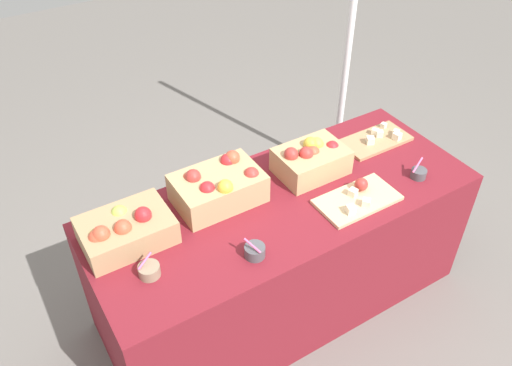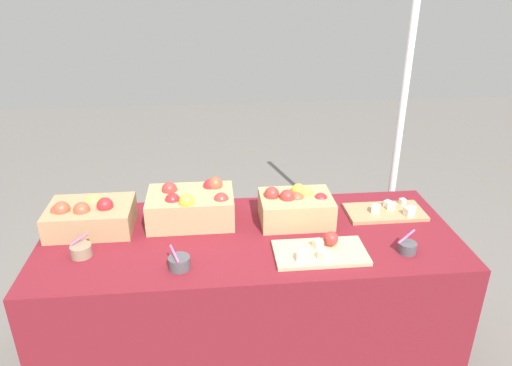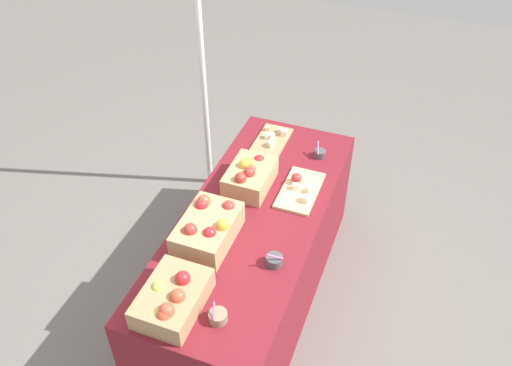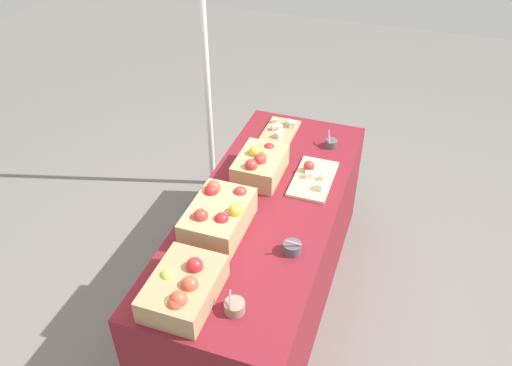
{
  "view_description": "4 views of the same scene",
  "coord_description": "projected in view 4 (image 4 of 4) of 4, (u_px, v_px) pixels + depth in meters",
  "views": [
    {
      "loc": [
        -1.1,
        -1.54,
        2.4
      ],
      "look_at": [
        -0.13,
        0.04,
        0.86
      ],
      "focal_mm": 37.03,
      "sensor_mm": 36.0,
      "label": 1
    },
    {
      "loc": [
        -0.16,
        -1.88,
        1.87
      ],
      "look_at": [
        0.03,
        0.03,
        0.99
      ],
      "focal_mm": 33.36,
      "sensor_mm": 36.0,
      "label": 2
    },
    {
      "loc": [
        -2.06,
        -0.79,
        2.85
      ],
      "look_at": [
        0.19,
        0.05,
        0.81
      ],
      "focal_mm": 37.45,
      "sensor_mm": 36.0,
      "label": 3
    },
    {
      "loc": [
        -2.03,
        -0.65,
        2.49
      ],
      "look_at": [
        -0.09,
        0.02,
        0.94
      ],
      "focal_mm": 36.01,
      "sensor_mm": 36.0,
      "label": 4
    }
  ],
  "objects": [
    {
      "name": "ground_plane",
      "position": [
        264.0,
        295.0,
        3.2
      ],
      "size": [
        10.0,
        10.0,
        0.0
      ],
      "primitive_type": "plane",
      "color": "slate"
    },
    {
      "name": "table",
      "position": [
        265.0,
        252.0,
        2.98
      ],
      "size": [
        1.9,
        0.76,
        0.74
      ],
      "primitive_type": "cube",
      "color": "maroon",
      "rests_on": "ground_plane"
    },
    {
      "name": "apple_crate_left",
      "position": [
        183.0,
        288.0,
        2.19
      ],
      "size": [
        0.38,
        0.27,
        0.17
      ],
      "color": "tan",
      "rests_on": "table"
    },
    {
      "name": "apple_crate_middle",
      "position": [
        218.0,
        216.0,
        2.54
      ],
      "size": [
        0.41,
        0.27,
        0.19
      ],
      "color": "tan",
      "rests_on": "table"
    },
    {
      "name": "apple_crate_right",
      "position": [
        260.0,
        164.0,
        2.91
      ],
      "size": [
        0.34,
        0.25,
        0.18
      ],
      "color": "tan",
      "rests_on": "table"
    },
    {
      "name": "cutting_board_front",
      "position": [
        313.0,
        177.0,
        2.91
      ],
      "size": [
        0.39,
        0.22,
        0.08
      ],
      "color": "#D1B284",
      "rests_on": "table"
    },
    {
      "name": "cutting_board_back",
      "position": [
        279.0,
        133.0,
        3.3
      ],
      "size": [
        0.38,
        0.2,
        0.06
      ],
      "color": "tan",
      "rests_on": "table"
    },
    {
      "name": "sample_bowl_near",
      "position": [
        331.0,
        143.0,
        3.18
      ],
      "size": [
        0.08,
        0.08,
        0.1
      ],
      "color": "#4C4C51",
      "rests_on": "table"
    },
    {
      "name": "sample_bowl_mid",
      "position": [
        235.0,
        307.0,
        2.16
      ],
      "size": [
        0.09,
        0.09,
        0.09
      ],
      "color": "gray",
      "rests_on": "table"
    },
    {
      "name": "sample_bowl_far",
      "position": [
        292.0,
        248.0,
        2.44
      ],
      "size": [
        0.09,
        0.09,
        0.1
      ],
      "color": "#4C4C51",
      "rests_on": "table"
    },
    {
      "name": "tent_pole",
      "position": [
        206.0,
        66.0,
        3.52
      ],
      "size": [
        0.04,
        0.04,
        2.01
      ],
      "primitive_type": "cylinder",
      "color": "white",
      "rests_on": "ground_plane"
    }
  ]
}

